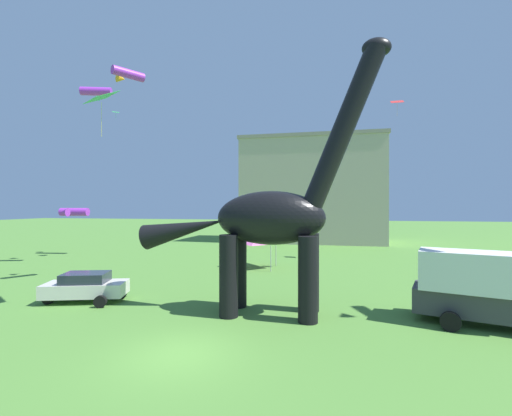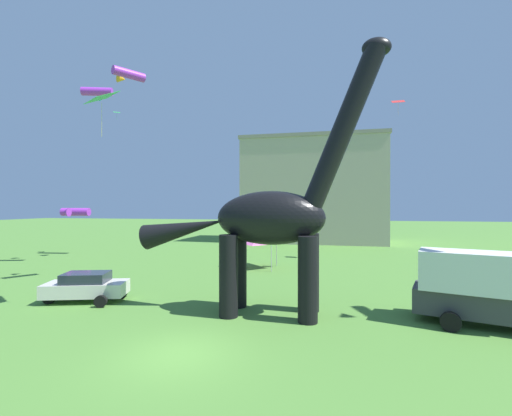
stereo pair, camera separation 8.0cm
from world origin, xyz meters
The scene contains 13 objects.
ground_plane centered at (0.00, 0.00, 0.00)m, with size 240.00×240.00×0.00m, color #4C7F33.
dinosaur_sculpture centered at (2.30, 5.14, 4.61)m, with size 12.20×2.58×12.75m.
parked_sedan_left centered at (-7.84, 5.20, 0.81)m, with size 4.54×2.93×1.55m.
parked_box_truck centered at (11.61, 5.46, 1.65)m, with size 5.97×3.64×3.20m.
festival_canopy_tent centered at (-0.73, 17.02, 2.54)m, with size 3.15×3.15×3.00m.
kite_mid_left centered at (11.38, 23.10, 14.99)m, with size 1.16×0.80×1.52m.
kite_mid_right centered at (-5.73, 3.68, 10.47)m, with size 2.02×1.86×2.19m.
kite_drifting centered at (-8.07, 9.46, 13.94)m, with size 2.20×2.08×0.62m.
kite_far_left centered at (-21.76, 20.67, 4.58)m, with size 3.14×2.78×0.90m.
kite_high_left centered at (-14.81, 15.51, 15.19)m, with size 2.67×2.52×0.75m.
kite_trailing centered at (4.72, 17.56, 7.17)m, with size 0.51×0.51×0.65m.
kite_apex centered at (-16.81, 21.10, 15.09)m, with size 0.83×0.79×0.88m.
background_building_block centered at (2.70, 40.85, 7.59)m, with size 20.36×11.12×15.17m.
Camera 1 is at (5.10, -11.10, 5.16)m, focal length 24.07 mm.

